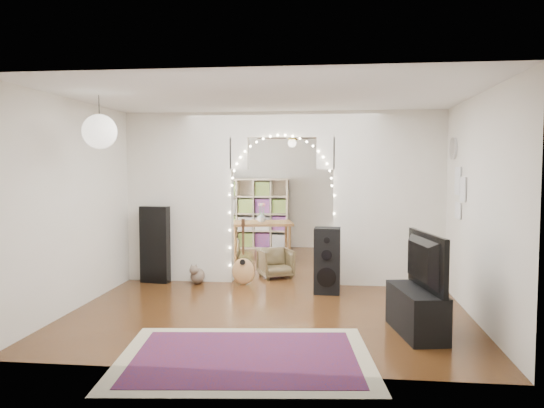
# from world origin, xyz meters

# --- Properties ---
(floor) EXTENTS (7.50, 7.50, 0.00)m
(floor) POSITION_xyz_m (0.00, 0.00, 0.00)
(floor) COLOR black
(floor) RESTS_ON ground
(ceiling) EXTENTS (5.00, 7.50, 0.02)m
(ceiling) POSITION_xyz_m (0.00, 0.00, 2.70)
(ceiling) COLOR white
(ceiling) RESTS_ON wall_back
(wall_back) EXTENTS (5.00, 0.02, 2.70)m
(wall_back) POSITION_xyz_m (0.00, 3.75, 1.35)
(wall_back) COLOR silver
(wall_back) RESTS_ON floor
(wall_front) EXTENTS (5.00, 0.02, 2.70)m
(wall_front) POSITION_xyz_m (0.00, -3.75, 1.35)
(wall_front) COLOR silver
(wall_front) RESTS_ON floor
(wall_left) EXTENTS (0.02, 7.50, 2.70)m
(wall_left) POSITION_xyz_m (-2.50, 0.00, 1.35)
(wall_left) COLOR silver
(wall_left) RESTS_ON floor
(wall_right) EXTENTS (0.02, 7.50, 2.70)m
(wall_right) POSITION_xyz_m (2.50, 0.00, 1.35)
(wall_right) COLOR silver
(wall_right) RESTS_ON floor
(divider_wall) EXTENTS (5.00, 0.20, 2.70)m
(divider_wall) POSITION_xyz_m (0.00, 0.00, 1.42)
(divider_wall) COLOR silver
(divider_wall) RESTS_ON floor
(fairy_lights) EXTENTS (1.64, 0.04, 1.60)m
(fairy_lights) POSITION_xyz_m (0.00, -0.13, 1.55)
(fairy_lights) COLOR #FFEABF
(fairy_lights) RESTS_ON divider_wall
(window) EXTENTS (0.04, 1.20, 1.40)m
(window) POSITION_xyz_m (-2.47, 1.80, 1.50)
(window) COLOR white
(window) RESTS_ON wall_left
(wall_clock) EXTENTS (0.03, 0.31, 0.31)m
(wall_clock) POSITION_xyz_m (2.48, -0.60, 2.10)
(wall_clock) COLOR white
(wall_clock) RESTS_ON wall_right
(picture_frames) EXTENTS (0.02, 0.50, 0.70)m
(picture_frames) POSITION_xyz_m (2.48, -1.00, 1.50)
(picture_frames) COLOR white
(picture_frames) RESTS_ON wall_right
(paper_lantern) EXTENTS (0.40, 0.40, 0.40)m
(paper_lantern) POSITION_xyz_m (-1.90, -2.40, 2.25)
(paper_lantern) COLOR white
(paper_lantern) RESTS_ON ceiling
(ceiling_fan) EXTENTS (1.10, 1.10, 0.30)m
(ceiling_fan) POSITION_xyz_m (0.00, 2.00, 2.40)
(ceiling_fan) COLOR gold
(ceiling_fan) RESTS_ON ceiling
(area_rug) EXTENTS (2.62, 2.08, 0.02)m
(area_rug) POSITION_xyz_m (-0.03, -3.40, 0.01)
(area_rug) COLOR maroon
(area_rug) RESTS_ON floor
(guitar_case) EXTENTS (0.48, 0.22, 1.22)m
(guitar_case) POSITION_xyz_m (-2.00, -0.25, 0.61)
(guitar_case) COLOR black
(guitar_case) RESTS_ON floor
(acoustic_guitar) EXTENTS (0.36, 0.16, 0.88)m
(acoustic_guitar) POSITION_xyz_m (-0.59, -0.25, 0.38)
(acoustic_guitar) COLOR tan
(acoustic_guitar) RESTS_ON floor
(tabby_cat) EXTENTS (0.26, 0.51, 0.34)m
(tabby_cat) POSITION_xyz_m (-1.32, -0.27, 0.14)
(tabby_cat) COLOR brown
(tabby_cat) RESTS_ON floor
(floor_speaker) EXTENTS (0.38, 0.35, 0.96)m
(floor_speaker) POSITION_xyz_m (0.72, -0.65, 0.48)
(floor_speaker) COLOR black
(floor_speaker) RESTS_ON floor
(media_console) EXTENTS (0.58, 1.06, 0.50)m
(media_console) POSITION_xyz_m (1.72, -2.44, 0.25)
(media_console) COLOR black
(media_console) RESTS_ON floor
(tv) EXTENTS (0.34, 1.08, 0.62)m
(tv) POSITION_xyz_m (1.72, -2.44, 0.81)
(tv) COLOR black
(tv) RESTS_ON media_console
(bookcase) EXTENTS (1.57, 0.50, 1.58)m
(bookcase) POSITION_xyz_m (-0.97, 3.50, 0.79)
(bookcase) COLOR tan
(bookcase) RESTS_ON floor
(dining_table) EXTENTS (1.34, 1.02, 0.76)m
(dining_table) POSITION_xyz_m (-0.60, 1.98, 0.68)
(dining_table) COLOR brown
(dining_table) RESTS_ON floor
(flower_vase) EXTENTS (0.22, 0.22, 0.19)m
(flower_vase) POSITION_xyz_m (-0.60, 1.98, 0.85)
(flower_vase) COLOR silver
(flower_vase) RESTS_ON dining_table
(dining_chair_left) EXTENTS (0.56, 0.57, 0.42)m
(dining_chair_left) POSITION_xyz_m (-1.29, 2.00, 0.21)
(dining_chair_left) COLOR brown
(dining_chair_left) RESTS_ON floor
(dining_chair_right) EXTENTS (0.69, 0.69, 0.48)m
(dining_chair_right) POSITION_xyz_m (-0.14, 0.35, 0.24)
(dining_chair_right) COLOR brown
(dining_chair_right) RESTS_ON floor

